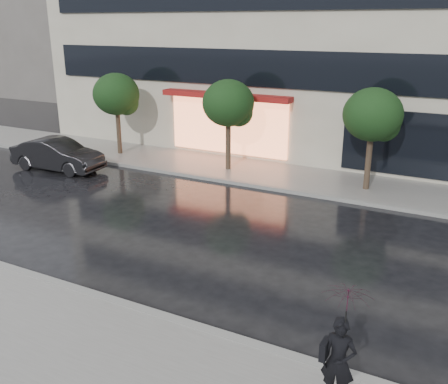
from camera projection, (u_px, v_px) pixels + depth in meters
The scene contains 11 objects.
ground at pixel (150, 288), 12.27m from camera, with size 120.00×120.00×0.00m, color black.
sidewalk_near at pixel (49, 361), 9.53m from camera, with size 60.00×4.50×0.12m, color slate.
sidewalk_far at pixel (295, 178), 20.84m from camera, with size 60.00×3.50×0.12m, color slate.
curb_near at pixel (124, 305), 11.41m from camera, with size 60.00×0.25×0.14m, color gray.
curb_far at pixel (279, 189), 19.37m from camera, with size 60.00×0.25×0.14m, color gray.
bg_building_left at pixel (62, 25), 44.50m from camera, with size 14.00×10.00×12.00m, color #59544F.
tree_far_west at pixel (118, 96), 23.69m from camera, with size 2.20×2.20×3.99m.
tree_mid_west at pixel (230, 105), 21.03m from camera, with size 2.20×2.20×3.99m.
tree_mid_east at pixel (374, 117), 18.38m from camera, with size 2.20×2.20×3.99m.
parked_car at pixel (58, 155), 21.95m from camera, with size 1.48×4.24×1.40m, color black.
pedestrian_with_umbrella at pixel (343, 331), 8.01m from camera, with size 0.82×0.84×2.17m.
Camera 1 is at (6.69, -8.75, 6.19)m, focal length 40.00 mm.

